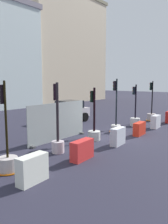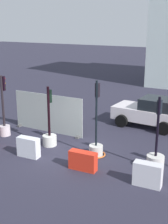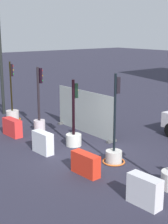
% 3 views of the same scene
% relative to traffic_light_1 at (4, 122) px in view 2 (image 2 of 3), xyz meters
% --- Properties ---
extents(ground_plane, '(120.00, 120.00, 0.00)m').
position_rel_traffic_light_1_xyz_m(ground_plane, '(4.05, -0.42, -0.72)').
color(ground_plane, '#292838').
extents(traffic_light_1, '(0.56, 0.56, 3.15)m').
position_rel_traffic_light_1_xyz_m(traffic_light_1, '(0.00, 0.00, 0.00)').
color(traffic_light_1, silver).
rests_on(traffic_light_1, ground_plane).
extents(traffic_light_2, '(0.67, 0.67, 2.87)m').
position_rel_traffic_light_1_xyz_m(traffic_light_2, '(2.82, 0.01, -0.16)').
color(traffic_light_2, silver).
rests_on(traffic_light_2, ground_plane).
extents(traffic_light_3, '(0.86, 0.86, 3.36)m').
position_rel_traffic_light_1_xyz_m(traffic_light_3, '(5.27, 0.06, -0.19)').
color(traffic_light_3, beige).
rests_on(traffic_light_3, ground_plane).
extents(traffic_light_4, '(0.70, 0.70, 2.98)m').
position_rel_traffic_light_1_xyz_m(traffic_light_4, '(7.96, 0.02, -0.20)').
color(traffic_light_4, silver).
rests_on(traffic_light_4, ground_plane).
extents(construction_barrier_2, '(1.02, 0.44, 0.88)m').
position_rel_traffic_light_1_xyz_m(construction_barrier_2, '(2.77, -1.51, -0.28)').
color(construction_barrier_2, silver).
rests_on(construction_barrier_2, ground_plane).
extents(construction_barrier_3, '(1.15, 0.44, 0.77)m').
position_rel_traffic_light_1_xyz_m(construction_barrier_3, '(5.45, -1.45, -0.33)').
color(construction_barrier_3, red).
rests_on(construction_barrier_3, ground_plane).
extents(construction_barrier_4, '(1.04, 0.45, 0.89)m').
position_rel_traffic_light_1_xyz_m(construction_barrier_4, '(8.10, -1.44, -0.28)').
color(construction_barrier_4, silver).
rests_on(construction_barrier_4, ground_plane).
extents(car_white_van, '(4.00, 2.38, 1.67)m').
position_rel_traffic_light_1_xyz_m(car_white_van, '(6.17, 5.09, 0.12)').
color(car_white_van, silver).
rests_on(car_white_van, ground_plane).
extents(site_fence_panel, '(4.21, 0.50, 2.06)m').
position_rel_traffic_light_1_xyz_m(site_fence_panel, '(1.64, 1.56, 0.27)').
color(site_fence_panel, '#9EA7A3').
rests_on(site_fence_panel, ground_plane).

